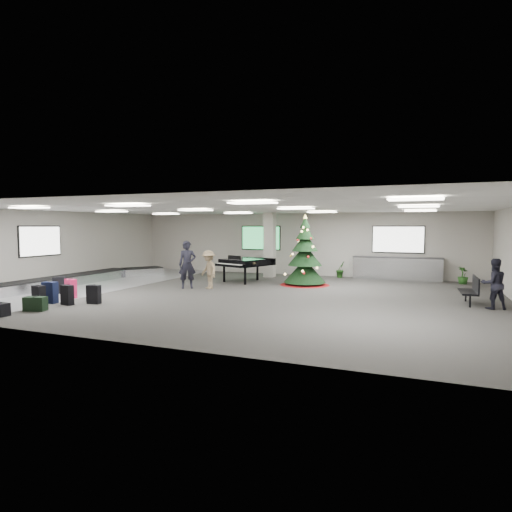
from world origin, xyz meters
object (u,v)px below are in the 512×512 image
at_px(service_counter, 397,268).
at_px(potted_plant_right, 463,275).
at_px(pink_suitcase, 71,289).
at_px(potted_plant_left, 340,269).
at_px(christmas_tree, 305,261).
at_px(bench, 472,289).
at_px(traveler_bench, 494,284).
at_px(baggage_carousel, 78,279).
at_px(traveler_b, 209,270).
at_px(grand_piano, 245,262).
at_px(traveler_a, 187,265).

bearing_deg(service_counter, potted_plant_right, -10.51).
xyz_separation_m(pink_suitcase, potted_plant_left, (7.71, 9.48, 0.08)).
xyz_separation_m(christmas_tree, bench, (6.22, -2.47, -0.53)).
height_order(christmas_tree, bench, christmas_tree).
relative_size(traveler_bench, potted_plant_left, 1.88).
relative_size(pink_suitcase, potted_plant_right, 0.90).
bearing_deg(bench, pink_suitcase, -165.14).
relative_size(baggage_carousel, traveler_b, 6.24).
bearing_deg(potted_plant_left, christmas_tree, -106.66).
bearing_deg(baggage_carousel, grand_piano, 28.00).
distance_m(service_counter, grand_piano, 7.18).
relative_size(pink_suitcase, traveler_bench, 0.44).
bearing_deg(baggage_carousel, potted_plant_left, 32.80).
bearing_deg(traveler_bench, baggage_carousel, -15.37).
bearing_deg(service_counter, grand_piano, -152.66).
relative_size(grand_piano, traveler_bench, 1.67).
bearing_deg(traveler_b, potted_plant_right, 62.40).
height_order(service_counter, grand_piano, grand_piano).
bearing_deg(service_counter, christmas_tree, -137.15).
xyz_separation_m(traveler_a, potted_plant_right, (10.53, 5.53, -0.59)).
bearing_deg(bench, potted_plant_right, 86.96).
distance_m(traveler_bench, potted_plant_left, 8.54).
distance_m(service_counter, traveler_b, 9.02).
relative_size(grand_piano, potted_plant_left, 3.14).
bearing_deg(traveler_bench, traveler_b, -19.82).
bearing_deg(pink_suitcase, traveler_bench, 31.22).
bearing_deg(christmas_tree, grand_piano, 179.57).
bearing_deg(pink_suitcase, bench, 34.25).
relative_size(grand_piano, potted_plant_right, 3.40).
bearing_deg(traveler_b, baggage_carousel, -137.65).
bearing_deg(potted_plant_left, baggage_carousel, -147.20).
bearing_deg(grand_piano, traveler_a, -96.24).
distance_m(grand_piano, traveler_b, 2.58).
xyz_separation_m(pink_suitcase, traveler_bench, (13.53, 3.24, 0.44)).
bearing_deg(traveler_a, potted_plant_right, -5.00).
relative_size(service_counter, bench, 2.79).
xyz_separation_m(christmas_tree, potted_plant_left, (0.95, 3.16, -0.63)).
distance_m(bench, traveler_bench, 0.86).
height_order(baggage_carousel, service_counter, service_counter).
xyz_separation_m(pink_suitcase, traveler_b, (3.44, 3.81, 0.44)).
relative_size(traveler_b, potted_plant_right, 2.04).
bearing_deg(service_counter, potted_plant_left, -176.73).
bearing_deg(grand_piano, christmas_tree, 19.88).
distance_m(service_counter, traveler_a, 9.84).
bearing_deg(potted_plant_right, christmas_tree, -156.23).
bearing_deg(potted_plant_right, grand_piano, -163.12).
bearing_deg(grand_piano, potted_plant_right, 37.20).
xyz_separation_m(traveler_bench, potted_plant_right, (-0.42, 5.88, -0.39)).
distance_m(christmas_tree, traveler_a, 4.99).
relative_size(christmas_tree, potted_plant_left, 3.69).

